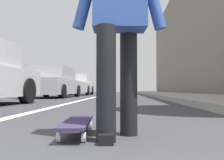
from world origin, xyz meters
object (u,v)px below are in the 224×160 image
object	(u,v)px
skateboard	(77,123)
traffic_light	(104,60)
parked_car_mid	(53,83)
parked_car_far	(78,85)
skater_person	(119,15)

from	to	relation	value
skateboard	traffic_light	bearing A→B (deg)	4.17
parked_car_mid	parked_car_far	distance (m)	6.14
skateboard	skater_person	bearing A→B (deg)	-113.38
skater_person	parked_car_far	xyz separation A→B (m)	(16.17, 3.35, -0.21)
parked_car_mid	parked_car_far	bearing A→B (deg)	-0.87
traffic_light	skater_person	bearing A→B (deg)	-174.92
parked_car_mid	parked_car_far	world-z (taller)	parked_car_far
skater_person	traffic_light	xyz separation A→B (m)	(20.95, 1.86, 2.27)
parked_car_mid	traffic_light	xyz separation A→B (m)	(10.92, -1.58, 2.51)
parked_car_mid	traffic_light	bearing A→B (deg)	-8.25
skater_person	parked_car_mid	world-z (taller)	skater_person
parked_car_far	traffic_light	distance (m)	5.59
parked_car_mid	traffic_light	size ratio (longest dim) A/B	0.99
skater_person	skateboard	bearing A→B (deg)	66.62
skateboard	traffic_light	size ratio (longest dim) A/B	0.18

